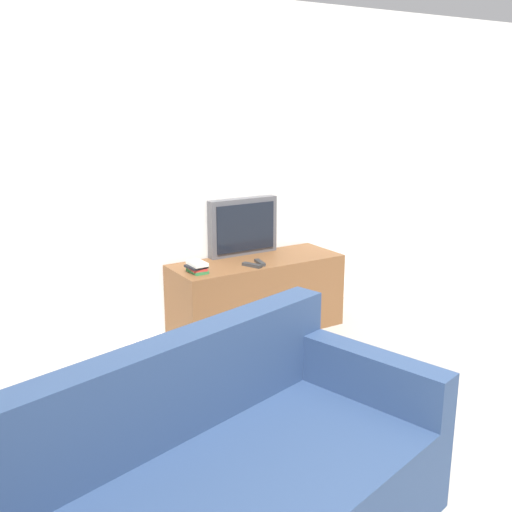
{
  "coord_description": "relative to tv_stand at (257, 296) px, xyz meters",
  "views": [
    {
      "loc": [
        -2.03,
        -1.17,
        1.84
      ],
      "look_at": [
        0.14,
        2.31,
        0.76
      ],
      "focal_mm": 42.0,
      "sensor_mm": 36.0,
      "label": 1
    }
  ],
  "objects": [
    {
      "name": "wall_back",
      "position": [
        -0.41,
        0.31,
        1.0
      ],
      "size": [
        9.0,
        0.06,
        2.6
      ],
      "color": "white",
      "rests_on": "ground_plane"
    },
    {
      "name": "remote_on_stand",
      "position": [
        -0.05,
        -0.12,
        0.31
      ],
      "size": [
        0.07,
        0.16,
        0.02
      ],
      "rotation": [
        0.0,
        0.0,
        -0.21
      ],
      "color": "#2D2D2D",
      "rests_on": "tv_stand"
    },
    {
      "name": "book_stack",
      "position": [
        -0.57,
        -0.08,
        0.34
      ],
      "size": [
        0.14,
        0.18,
        0.08
      ],
      "color": "#2D753D",
      "rests_on": "tv_stand"
    },
    {
      "name": "tv_stand",
      "position": [
        0.0,
        0.0,
        0.0
      ],
      "size": [
        1.39,
        0.51,
        0.6
      ],
      "color": "brown",
      "rests_on": "ground_plane"
    },
    {
      "name": "remote_secondary",
      "position": [
        -0.14,
        -0.15,
        0.31
      ],
      "size": [
        0.1,
        0.17,
        0.02
      ],
      "rotation": [
        0.0,
        0.0,
        0.39
      ],
      "color": "#2D2D2D",
      "rests_on": "tv_stand"
    },
    {
      "name": "television",
      "position": [
        0.0,
        0.21,
        0.53
      ],
      "size": [
        0.61,
        0.09,
        0.47
      ],
      "color": "#4C4C51",
      "rests_on": "tv_stand"
    }
  ]
}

